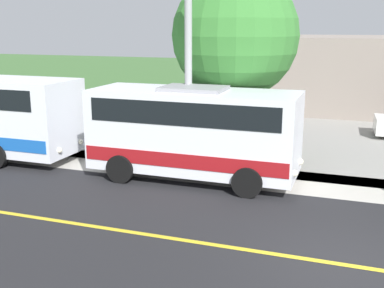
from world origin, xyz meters
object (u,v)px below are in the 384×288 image
at_px(street_light_pole, 187,36).
at_px(tree_curbside, 235,36).
at_px(shuttle_bus_front, 194,129).
at_px(commercial_building, 374,72).

height_order(street_light_pole, tree_curbside, street_light_pole).
relative_size(street_light_pole, tree_curbside, 1.21).
distance_m(shuttle_bus_front, tree_curbside, 4.11).
bearing_deg(tree_curbside, street_light_pole, -19.86).
height_order(shuttle_bus_front, street_light_pole, street_light_pole).
bearing_deg(commercial_building, street_light_pole, -19.93).
relative_size(tree_curbside, commercial_building, 0.38).
xyz_separation_m(shuttle_bus_front, tree_curbside, (-2.93, 0.54, 2.83)).
bearing_deg(street_light_pole, shuttle_bus_front, 41.87).
xyz_separation_m(tree_curbside, commercial_building, (-14.00, 5.08, -2.37)).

